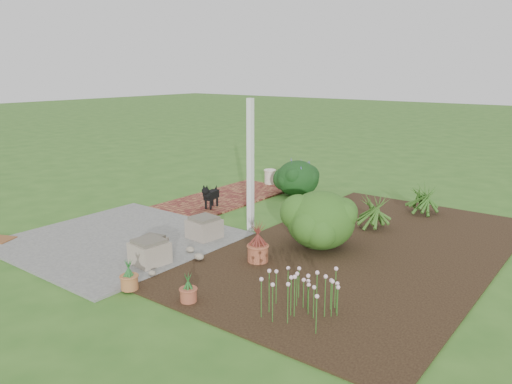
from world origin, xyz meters
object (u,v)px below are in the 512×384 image
Objects in this scene: cream_ceramic_urn at (270,177)px; evergreen_shrub at (321,218)px; stone_trough_near at (150,253)px; black_dog at (210,195)px.

evergreen_shrub is (3.49, -3.35, 0.30)m from cream_ceramic_urn.
evergreen_shrub is (1.72, 2.31, 0.32)m from stone_trough_near.
stone_trough_near is 5.93m from cream_ceramic_urn.
cream_ceramic_urn is 4.85m from evergreen_shrub.
stone_trough_near is at bearing -75.99° from black_dog.
stone_trough_near is 3.26m from black_dog.
stone_trough_near is at bearing -72.58° from cream_ceramic_urn.
evergreen_shrub is at bearing 53.36° from stone_trough_near.
stone_trough_near is 1.35× the size of cream_ceramic_urn.
black_dog is 3.19m from evergreen_shrub.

